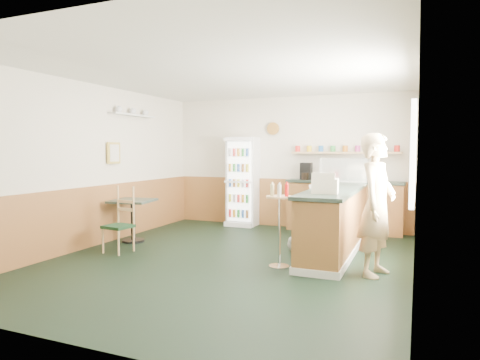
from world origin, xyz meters
The scene contains 13 objects.
ground centered at (0.00, 0.00, 0.00)m, with size 6.00×6.00×0.00m, color black.
room_envelope centered at (-0.23, 0.73, 1.52)m, with size 5.04×6.02×2.72m.
service_counter centered at (1.35, 1.07, 0.46)m, with size 0.68×3.01×1.01m.
back_counter centered at (1.19, 2.80, 0.55)m, with size 2.24×0.42×1.69m.
drinks_fridge centered at (-0.91, 2.74, 0.94)m, with size 0.62×0.53×1.87m.
display_case centered at (1.35, 1.84, 1.23)m, with size 0.79×0.41×0.45m.
cash_register centered at (1.35, 0.23, 1.11)m, with size 0.34×0.36×0.20m, color beige.
shopkeeper centered at (2.05, 0.02, 0.91)m, with size 0.60×0.44×1.81m, color tan.
condiment_stand centered at (0.79, -0.10, 0.74)m, with size 0.37×0.37×1.14m.
newspaper_rack centered at (0.99, 1.15, 0.65)m, with size 0.09×0.41×0.83m.
cafe_table centered at (-2.05, 0.48, 0.52)m, with size 0.77×0.77×0.74m.
cafe_chair centered at (-1.78, -0.17, 0.54)m, with size 0.42×0.42×1.03m.
dog_doorstop centered at (0.74, 0.86, 0.12)m, with size 0.21×0.27×0.25m.
Camera 1 is at (2.51, -5.62, 1.60)m, focal length 32.00 mm.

